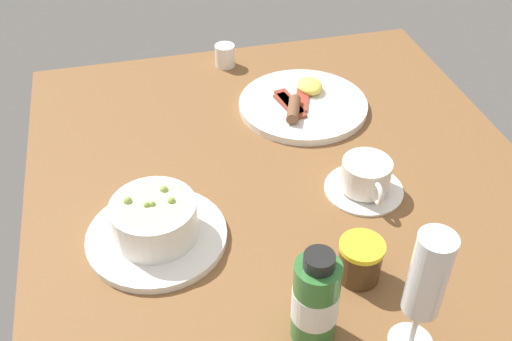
{
  "coord_description": "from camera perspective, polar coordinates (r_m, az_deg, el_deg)",
  "views": [
    {
      "loc": [
        63.96,
        -22.87,
        64.66
      ],
      "look_at": [
        -4.61,
        -6.0,
        6.35
      ],
      "focal_mm": 42.24,
      "sensor_mm": 36.0,
      "label": 1
    }
  ],
  "objects": [
    {
      "name": "jam_jar",
      "position": [
        0.84,
        9.83,
        -8.38
      ],
      "size": [
        6.2,
        6.2,
        6.29
      ],
      "color": "#482F19",
      "rests_on": "ground_plane"
    },
    {
      "name": "wine_glass",
      "position": [
        0.72,
        15.89,
        -10.01
      ],
      "size": [
        5.65,
        5.65,
        18.64
      ],
      "color": "white",
      "rests_on": "ground_plane"
    },
    {
      "name": "sauce_bottle_green",
      "position": [
        0.74,
        5.64,
        -12.09
      ],
      "size": [
        5.79,
        5.79,
        14.29
      ],
      "color": "#337233",
      "rests_on": "ground_plane"
    },
    {
      "name": "creamer_jug",
      "position": [
        1.3,
        -2.94,
        10.84
      ],
      "size": [
        4.98,
        4.28,
        5.26
      ],
      "color": "white",
      "rests_on": "ground_plane"
    },
    {
      "name": "ground_plane",
      "position": [
        0.95,
        4.2,
        -4.83
      ],
      "size": [
        110.0,
        84.0,
        3.0
      ],
      "primitive_type": "cube",
      "color": "brown"
    },
    {
      "name": "coffee_cup",
      "position": [
        0.97,
        10.34,
        -0.69
      ],
      "size": [
        13.16,
        12.78,
        5.84
      ],
      "color": "white",
      "rests_on": "ground_plane"
    },
    {
      "name": "breakfast_plate",
      "position": [
        1.17,
        4.46,
        6.33
      ],
      "size": [
        24.68,
        24.68,
        3.7
      ],
      "color": "white",
      "rests_on": "ground_plane"
    },
    {
      "name": "porridge_bowl",
      "position": [
        0.89,
        -9.57,
        -4.81
      ],
      "size": [
        20.75,
        20.75,
        7.76
      ],
      "color": "white",
      "rests_on": "ground_plane"
    }
  ]
}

